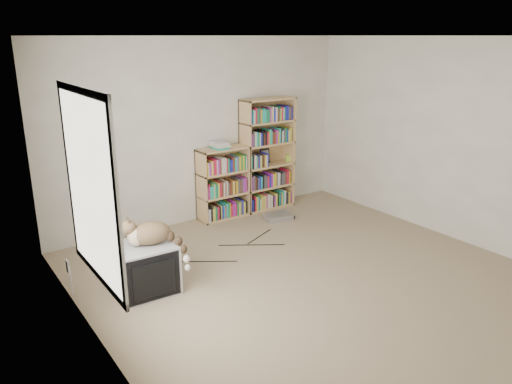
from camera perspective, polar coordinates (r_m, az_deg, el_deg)
floor at (r=5.38m, az=7.64°, el=-10.44°), size 4.50×5.00×0.01m
wall_back at (r=6.91m, az=-6.06°, el=6.93°), size 4.50×0.02×2.50m
wall_left at (r=3.82m, az=-17.46°, el=-2.52°), size 0.02×5.00×2.50m
wall_right at (r=6.63m, az=22.72°, el=5.22°), size 0.02×5.00×2.50m
ceiling at (r=4.76m, az=8.89°, el=17.24°), size 4.50×5.00×0.02m
window at (r=3.96m, az=-18.38°, el=0.39°), size 0.02×1.22×1.52m
crt_tv at (r=5.22m, az=-12.66°, el=-8.51°), size 0.60×0.56×0.51m
cat at (r=5.07m, az=-11.49°, el=-5.01°), size 0.60×0.55×0.51m
bookcase_tall at (r=7.40m, az=1.25°, el=4.07°), size 0.82×0.30×1.65m
bookcase_short at (r=7.08m, az=-3.79°, el=0.76°), size 0.74×0.30×1.02m
book_stack at (r=6.89m, az=-4.12°, el=5.37°), size 0.21×0.28×0.09m
green_mug at (r=7.63m, az=3.64°, el=3.95°), size 0.09×0.09×0.10m
framed_print at (r=7.48m, az=1.01°, el=4.16°), size 0.16×0.05×0.21m
dvd_player at (r=7.10m, az=2.54°, el=-2.84°), size 0.41×0.33×0.08m
wall_outlet at (r=5.32m, az=-20.73°, el=-7.96°), size 0.01×0.08×0.13m
floor_cables at (r=6.18m, az=-3.84°, el=-6.44°), size 1.20×0.70×0.01m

